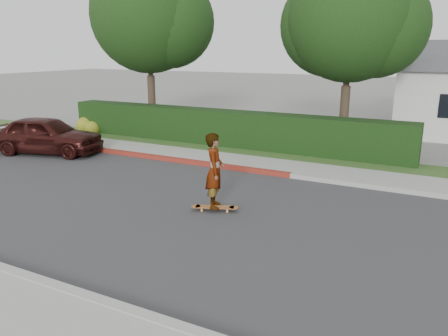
{
  "coord_description": "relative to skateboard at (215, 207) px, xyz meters",
  "views": [
    {
      "loc": [
        5.13,
        -8.59,
        3.93
      ],
      "look_at": [
        0.26,
        0.93,
        1.0
      ],
      "focal_mm": 35.0,
      "sensor_mm": 36.0,
      "label": 1
    }
  ],
  "objects": [
    {
      "name": "curb_red_section",
      "position": [
        -5.26,
        3.67,
        -0.03
      ],
      "size": [
        12.0,
        0.21,
        0.15
      ],
      "primitive_type": "cube",
      "color": "maroon",
      "rests_on": "ground"
    },
    {
      "name": "sidewalk_far",
      "position": [
        -0.26,
        4.57,
        -0.04
      ],
      "size": [
        60.0,
        1.6,
        0.12
      ],
      "primitive_type": "cube",
      "color": "gray",
      "rests_on": "ground"
    },
    {
      "name": "curb_near",
      "position": [
        -0.26,
        -4.53,
        -0.03
      ],
      "size": [
        60.0,
        0.2,
        0.15
      ],
      "primitive_type": "cube",
      "color": "#9E9E99",
      "rests_on": "ground"
    },
    {
      "name": "skateboarder",
      "position": [
        0.0,
        0.0,
        0.95
      ],
      "size": [
        0.68,
        0.8,
        1.87
      ],
      "primitive_type": "imported",
      "rotation": [
        0.0,
        0.0,
        1.98
      ],
      "color": "white",
      "rests_on": "skateboard"
    },
    {
      "name": "car_maroon",
      "position": [
        -8.74,
        2.56,
        0.62
      ],
      "size": [
        4.56,
        2.76,
        1.45
      ],
      "primitive_type": "imported",
      "rotation": [
        0.0,
        0.0,
        1.83
      ],
      "color": "#381411",
      "rests_on": "ground"
    },
    {
      "name": "road",
      "position": [
        -0.26,
        -0.43,
        -0.1
      ],
      "size": [
        60.0,
        8.0,
        0.01
      ],
      "primitive_type": "cube",
      "color": "#2D2D30",
      "rests_on": "ground"
    },
    {
      "name": "tree_left",
      "position": [
        -7.77,
        8.26,
        5.16
      ],
      "size": [
        5.99,
        5.21,
        8.0
      ],
      "color": "#33261C",
      "rests_on": "ground"
    },
    {
      "name": "flowering_shrub",
      "position": [
        -10.26,
        6.31,
        0.23
      ],
      "size": [
        1.4,
        1.0,
        0.9
      ],
      "color": "#2D4C19",
      "rests_on": "ground"
    },
    {
      "name": "sidewalk_near",
      "position": [
        -0.26,
        -5.43,
        -0.04
      ],
      "size": [
        60.0,
        1.6,
        0.12
      ],
      "primitive_type": "cube",
      "color": "gray",
      "rests_on": "ground"
    },
    {
      "name": "hedge",
      "position": [
        -3.26,
        6.77,
        0.65
      ],
      "size": [
        15.0,
        1.0,
        1.5
      ],
      "primitive_type": "cube",
      "color": "black",
      "rests_on": "ground"
    },
    {
      "name": "tree_center",
      "position": [
        1.23,
        8.76,
        4.8
      ],
      "size": [
        5.66,
        4.84,
        7.44
      ],
      "color": "#33261C",
      "rests_on": "ground"
    },
    {
      "name": "ground",
      "position": [
        -0.26,
        -0.43,
        -0.1
      ],
      "size": [
        120.0,
        120.0,
        0.0
      ],
      "primitive_type": "plane",
      "color": "slate",
      "rests_on": "ground"
    },
    {
      "name": "planting_strip",
      "position": [
        -0.26,
        6.17,
        -0.05
      ],
      "size": [
        60.0,
        1.6,
        0.1
      ],
      "primitive_type": "cube",
      "color": "#2D4C1E",
      "rests_on": "ground"
    },
    {
      "name": "curb_far",
      "position": [
        -0.26,
        3.67,
        -0.03
      ],
      "size": [
        60.0,
        0.2,
        0.15
      ],
      "primitive_type": "cube",
      "color": "#9E9E99",
      "rests_on": "ground"
    },
    {
      "name": "skateboard",
      "position": [
        0.0,
        0.0,
        0.0
      ],
      "size": [
        1.19,
        0.66,
        0.11
      ],
      "rotation": [
        0.0,
        0.0,
        0.38
      ],
      "color": "#E8903F",
      "rests_on": "ground"
    }
  ]
}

